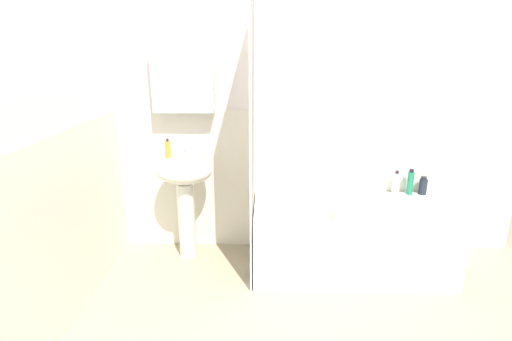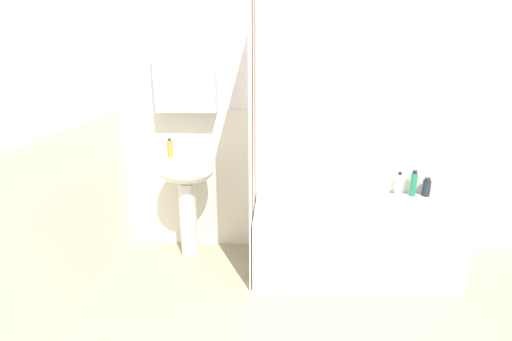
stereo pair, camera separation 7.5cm
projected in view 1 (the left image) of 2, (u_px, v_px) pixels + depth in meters
wall_back_tiled at (297, 117)px, 3.24m from camera, size 3.60×0.18×2.40m
wall_left_tiled at (58, 145)px, 2.41m from camera, size 0.07×1.81×2.40m
sink at (185, 186)px, 3.19m from camera, size 0.44×0.34×0.84m
faucet at (185, 149)px, 3.19m from camera, size 0.03×0.12×0.12m
soap_dispenser at (168, 149)px, 3.16m from camera, size 0.05×0.05×0.16m
toothbrush_cup at (200, 151)px, 3.16m from camera, size 0.06×0.06×0.10m
bathtub at (349, 238)px, 3.11m from camera, size 1.49×0.71×0.52m
shower_curtain at (252, 145)px, 2.91m from camera, size 0.01×0.71×2.00m
conditioner_bottle at (423, 186)px, 3.28m from camera, size 0.06×0.06×0.15m
lotion_bottle at (410, 182)px, 3.27m from camera, size 0.05×0.05×0.22m
body_wash_bottle at (396, 183)px, 3.28m from camera, size 0.04×0.04×0.20m
towel_folded at (355, 212)px, 2.82m from camera, size 0.33×0.25×0.09m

